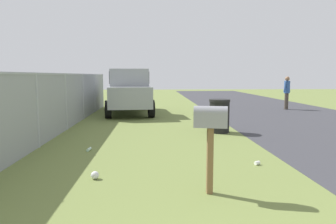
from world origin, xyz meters
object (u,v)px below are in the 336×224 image
(mailbox, at_px, (210,124))
(trash_bin, at_px, (219,116))
(pickup_truck, at_px, (129,91))
(pedestrian, at_px, (287,90))

(mailbox, bearing_deg, trash_bin, -1.60)
(pickup_truck, xyz_separation_m, pedestrian, (1.53, -8.25, -0.08))
(mailbox, bearing_deg, pedestrian, -16.16)
(mailbox, xyz_separation_m, trash_bin, (5.11, -1.25, -0.55))
(pedestrian, bearing_deg, mailbox, 112.46)
(trash_bin, bearing_deg, pickup_truck, 32.60)
(pickup_truck, bearing_deg, mailbox, 5.18)
(mailbox, bearing_deg, pickup_truck, 23.13)
(trash_bin, bearing_deg, pedestrian, -37.49)
(mailbox, relative_size, pedestrian, 0.77)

